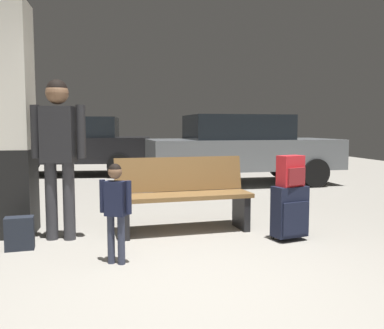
# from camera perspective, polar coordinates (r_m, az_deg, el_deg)

# --- Properties ---
(ground_plane) EXTENTS (18.00, 18.00, 0.10)m
(ground_plane) POSITION_cam_1_polar(r_m,az_deg,el_deg) (7.23, -4.76, -5.21)
(ground_plane) COLOR gray
(structural_pillar) EXTENTS (0.57, 0.57, 2.67)m
(structural_pillar) POSITION_cam_1_polar(r_m,az_deg,el_deg) (5.21, -24.28, 5.48)
(structural_pillar) COLOR black
(structural_pillar) RESTS_ON ground_plane
(bench) EXTENTS (1.65, 0.69, 0.89)m
(bench) POSITION_cam_1_polar(r_m,az_deg,el_deg) (4.98, -1.22, -4.21)
(bench) COLOR brown
(bench) RESTS_ON ground_plane
(suitcase) EXTENTS (0.42, 0.31, 0.60)m
(suitcase) POSITION_cam_1_polar(r_m,az_deg,el_deg) (4.72, 13.37, -6.36)
(suitcase) COLOR #191E33
(suitcase) RESTS_ON ground_plane
(backpack_bright) EXTENTS (0.32, 0.27, 0.34)m
(backpack_bright) POSITION_cam_1_polar(r_m,az_deg,el_deg) (4.66, 13.50, -0.92)
(backpack_bright) COLOR red
(backpack_bright) RESTS_ON suitcase
(child) EXTENTS (0.29, 0.23, 0.93)m
(child) POSITION_cam_1_polar(r_m,az_deg,el_deg) (3.83, -10.52, -5.18)
(child) COLOR #33384C
(child) RESTS_ON ground_plane
(adult) EXTENTS (0.60, 0.28, 1.77)m
(adult) POSITION_cam_1_polar(r_m,az_deg,el_deg) (4.76, -17.96, 2.99)
(adult) COLOR #38383D
(adult) RESTS_ON ground_plane
(backpack_dark_floor) EXTENTS (0.30, 0.22, 0.34)m
(backpack_dark_floor) POSITION_cam_1_polar(r_m,az_deg,el_deg) (4.64, -22.69, -8.77)
(backpack_dark_floor) COLOR #1E232D
(backpack_dark_floor) RESTS_ON ground_plane
(parked_car_near) EXTENTS (4.19, 1.98, 1.51)m
(parked_car_near) POSITION_cam_1_polar(r_m,az_deg,el_deg) (9.11, 6.81, 2.34)
(parked_car_near) COLOR slate
(parked_car_near) RESTS_ON ground_plane
(parked_car_far) EXTENTS (4.21, 2.01, 1.51)m
(parked_car_far) POSITION_cam_1_polar(r_m,az_deg,el_deg) (11.24, -16.19, 2.70)
(parked_car_far) COLOR black
(parked_car_far) RESTS_ON ground_plane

